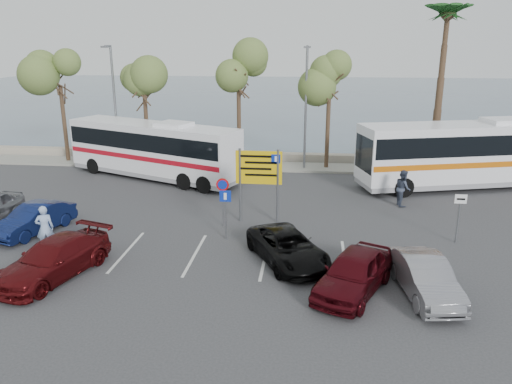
# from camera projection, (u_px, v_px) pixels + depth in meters

# --- Properties ---
(ground) EXTENTS (120.00, 120.00, 0.00)m
(ground) POSITION_uv_depth(u_px,v_px,m) (228.00, 246.00, 21.32)
(ground) COLOR #333335
(ground) RESTS_ON ground
(kerb_strip) EXTENTS (44.00, 2.40, 0.15)m
(kerb_strip) POSITION_uv_depth(u_px,v_px,m) (261.00, 166.00, 34.61)
(kerb_strip) COLOR gray
(kerb_strip) RESTS_ON ground
(seawall) EXTENTS (48.00, 0.80, 0.60)m
(seawall) POSITION_uv_depth(u_px,v_px,m) (264.00, 157.00, 36.45)
(seawall) COLOR gray
(seawall) RESTS_ON ground
(sea) EXTENTS (140.00, 140.00, 0.00)m
(sea) POSITION_uv_depth(u_px,v_px,m) (290.00, 97.00, 78.38)
(sea) COLOR #43566C
(sea) RESTS_ON ground
(tree_far_left) EXTENTS (3.20, 3.20, 7.60)m
(tree_far_left) POSITION_uv_depth(u_px,v_px,m) (59.00, 73.00, 34.27)
(tree_far_left) COLOR #382619
(tree_far_left) RESTS_ON kerb_strip
(tree_left) EXTENTS (3.20, 3.20, 7.20)m
(tree_left) POSITION_uv_depth(u_px,v_px,m) (144.00, 78.00, 33.73)
(tree_left) COLOR #382619
(tree_left) RESTS_ON kerb_strip
(tree_mid) EXTENTS (3.20, 3.20, 8.00)m
(tree_mid) POSITION_uv_depth(u_px,v_px,m) (238.00, 69.00, 32.86)
(tree_mid) COLOR #382619
(tree_mid) RESTS_ON kerb_strip
(tree_right) EXTENTS (3.20, 3.20, 7.40)m
(tree_right) POSITION_uv_depth(u_px,v_px,m) (330.00, 77.00, 32.37)
(tree_right) COLOR #382619
(tree_right) RESTS_ON kerb_strip
(palm_tree) EXTENTS (4.80, 4.80, 11.20)m
(palm_tree) POSITION_uv_depth(u_px,v_px,m) (448.00, 16.00, 30.55)
(palm_tree) COLOR #382619
(palm_tree) RESTS_ON kerb_strip
(street_lamp_left) EXTENTS (0.45, 1.15, 8.01)m
(street_lamp_left) POSITION_uv_depth(u_px,v_px,m) (114.00, 99.00, 33.90)
(street_lamp_left) COLOR slate
(street_lamp_left) RESTS_ON kerb_strip
(street_lamp_right) EXTENTS (0.45, 1.15, 8.01)m
(street_lamp_right) POSITION_uv_depth(u_px,v_px,m) (306.00, 102.00, 32.53)
(street_lamp_right) COLOR slate
(street_lamp_right) RESTS_ON kerb_strip
(direction_sign) EXTENTS (2.20, 0.12, 3.60)m
(direction_sign) POSITION_uv_depth(u_px,v_px,m) (259.00, 173.00, 23.55)
(direction_sign) COLOR slate
(direction_sign) RESTS_ON ground
(sign_no_stop) EXTENTS (0.60, 0.08, 2.35)m
(sign_no_stop) POSITION_uv_depth(u_px,v_px,m) (223.00, 194.00, 23.20)
(sign_no_stop) COLOR slate
(sign_no_stop) RESTS_ON ground
(sign_parking) EXTENTS (0.50, 0.07, 2.25)m
(sign_parking) POSITION_uv_depth(u_px,v_px,m) (226.00, 208.00, 21.67)
(sign_parking) COLOR slate
(sign_parking) RESTS_ON ground
(sign_taxi) EXTENTS (0.50, 0.07, 2.20)m
(sign_taxi) POSITION_uv_depth(u_px,v_px,m) (459.00, 212.00, 21.29)
(sign_taxi) COLOR slate
(sign_taxi) RESTS_ON ground
(lane_markings) EXTENTS (12.02, 4.20, 0.01)m
(lane_markings) POSITION_uv_depth(u_px,v_px,m) (196.00, 255.00, 20.49)
(lane_markings) COLOR silver
(lane_markings) RESTS_ON ground
(coach_bus_left) EXTENTS (11.93, 7.09, 3.71)m
(coach_bus_left) POSITION_uv_depth(u_px,v_px,m) (153.00, 151.00, 31.49)
(coach_bus_left) COLOR white
(coach_bus_left) RESTS_ON ground
(coach_bus_right) EXTENTS (13.36, 6.19, 4.08)m
(coach_bus_right) POSITION_uv_depth(u_px,v_px,m) (469.00, 156.00, 29.42)
(coach_bus_right) COLOR white
(coach_bus_right) RESTS_ON ground
(car_blue) EXTENTS (2.54, 4.24, 1.32)m
(car_blue) POSITION_uv_depth(u_px,v_px,m) (34.00, 219.00, 22.64)
(car_blue) COLOR #0F1B49
(car_blue) RESTS_ON ground
(car_maroon) EXTENTS (3.34, 5.19, 1.40)m
(car_maroon) POSITION_uv_depth(u_px,v_px,m) (54.00, 259.00, 18.41)
(car_maroon) COLOR #530D10
(car_maroon) RESTS_ON ground
(car_red) EXTENTS (3.44, 4.69, 1.48)m
(car_red) POSITION_uv_depth(u_px,v_px,m) (354.00, 272.00, 17.25)
(car_red) COLOR #430910
(car_red) RESTS_ON ground
(suv_black) EXTENTS (3.92, 4.96, 1.25)m
(suv_black) POSITION_uv_depth(u_px,v_px,m) (288.00, 247.00, 19.63)
(suv_black) COLOR black
(suv_black) RESTS_ON ground
(car_silver_b) EXTENTS (2.05, 4.28, 1.35)m
(car_silver_b) POSITION_uv_depth(u_px,v_px,m) (425.00, 277.00, 17.03)
(car_silver_b) COLOR gray
(car_silver_b) RESTS_ON ground
(pedestrian_near) EXTENTS (0.85, 0.73, 1.95)m
(pedestrian_near) POSITION_uv_depth(u_px,v_px,m) (45.00, 228.00, 20.67)
(pedestrian_near) COLOR #93ADD6
(pedestrian_near) RESTS_ON ground
(pedestrian_far) EXTENTS (0.83, 1.01, 1.93)m
(pedestrian_far) POSITION_uv_depth(u_px,v_px,m) (403.00, 188.00, 26.34)
(pedestrian_far) COLOR #384155
(pedestrian_far) RESTS_ON ground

